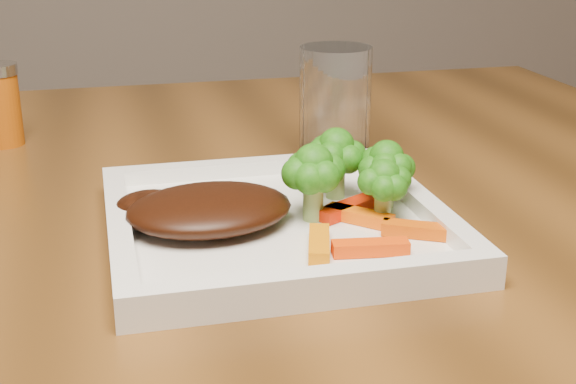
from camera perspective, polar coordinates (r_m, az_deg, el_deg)
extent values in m
cube|color=white|center=(0.66, -0.85, -2.60)|extent=(0.27, 0.27, 0.01)
ellipsoid|color=black|center=(0.65, -5.60, -1.21)|extent=(0.14, 0.12, 0.03)
cube|color=#F14103|center=(0.60, 5.88, -3.95)|extent=(0.06, 0.02, 0.01)
cube|color=#D04B03|center=(0.63, 9.33, -2.69)|extent=(0.06, 0.04, 0.01)
cube|color=orange|center=(0.60, 2.23, -3.71)|extent=(0.03, 0.06, 0.01)
cube|color=#F85E04|center=(0.66, 5.06, -1.72)|extent=(0.05, 0.05, 0.01)
cube|color=red|center=(0.67, 4.33, -1.15)|extent=(0.06, 0.04, 0.01)
cylinder|color=#A64A09|center=(0.95, -19.82, 5.85)|extent=(0.06, 0.06, 0.09)
cylinder|color=white|center=(0.84, 3.36, 6.24)|extent=(0.09, 0.09, 0.12)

